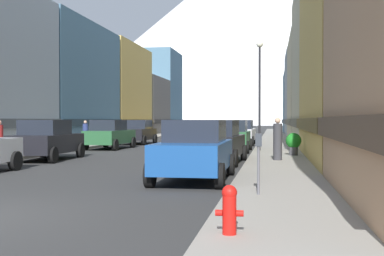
# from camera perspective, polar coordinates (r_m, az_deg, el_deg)

# --- Properties ---
(sidewalk_left) EXTENTS (2.50, 100.00, 0.15)m
(sidewalk_left) POSITION_cam_1_polar(r_m,az_deg,el_deg) (44.77, -6.79, -1.27)
(sidewalk_left) COLOR gray
(sidewalk_left) RESTS_ON ground
(sidewalk_right) EXTENTS (2.50, 100.00, 0.15)m
(sidewalk_right) POSITION_cam_1_polar(r_m,az_deg,el_deg) (43.04, 9.43, -1.37)
(sidewalk_right) COLOR gray
(sidewalk_right) RESTS_ON ground
(storefront_left_2) EXTENTS (9.85, 12.67, 9.30)m
(storefront_left_2) POSITION_cam_1_polar(r_m,az_deg,el_deg) (41.40, -17.18, 4.63)
(storefront_left_2) COLOR slate
(storefront_left_2) RESTS_ON ground
(storefront_left_3) EXTENTS (9.40, 11.69, 9.45)m
(storefront_left_3) POSITION_cam_1_polar(r_m,az_deg,el_deg) (52.86, -10.89, 3.92)
(storefront_left_3) COLOR #D8B259
(storefront_left_3) RESTS_ON ground
(storefront_left_4) EXTENTS (7.13, 9.81, 7.05)m
(storefront_left_4) POSITION_cam_1_polar(r_m,az_deg,el_deg) (63.18, -6.41, 2.37)
(storefront_left_4) COLOR #66605B
(storefront_left_4) RESTS_ON ground
(storefront_left_5) EXTENTS (7.15, 8.98, 11.57)m
(storefront_left_5) POSITION_cam_1_polar(r_m,az_deg,el_deg) (72.38, -4.41, 3.94)
(storefront_left_5) COLOR slate
(storefront_left_5) RESTS_ON ground
(storefront_right_1) EXTENTS (6.55, 13.05, 10.23)m
(storefront_right_1) POSITION_cam_1_polar(r_m,az_deg,el_deg) (22.53, 21.04, 8.94)
(storefront_right_1) COLOR #D8B259
(storefront_right_1) RESTS_ON ground
(storefront_right_2) EXTENTS (7.42, 11.51, 10.57)m
(storefront_right_2) POSITION_cam_1_polar(r_m,az_deg,el_deg) (34.69, 17.54, 6.39)
(storefront_right_2) COLOR beige
(storefront_right_2) RESTS_ON ground
(storefront_right_3) EXTENTS (6.57, 12.80, 9.26)m
(storefront_right_3) POSITION_cam_1_polar(r_m,az_deg,el_deg) (47.11, 14.78, 4.16)
(storefront_right_3) COLOR beige
(storefront_right_3) RESTS_ON ground
(storefront_right_4) EXTENTS (7.37, 11.32, 9.51)m
(storefront_right_4) POSITION_cam_1_polar(r_m,az_deg,el_deg) (59.35, 14.01, 3.60)
(storefront_right_4) COLOR #99A5B2
(storefront_right_4) RESTS_ON ground
(storefront_right_5) EXTENTS (7.17, 9.22, 8.10)m
(storefront_right_5) POSITION_cam_1_polar(r_m,az_deg,el_deg) (70.03, 13.18, 2.62)
(storefront_right_5) COLOR slate
(storefront_right_5) RESTS_ON ground
(car_left_1) EXTENTS (2.23, 4.47, 1.78)m
(car_left_1) POSITION_cam_1_polar(r_m,az_deg,el_deg) (23.05, -16.14, -1.30)
(car_left_1) COLOR black
(car_left_1) RESTS_ON ground
(car_left_2) EXTENTS (2.21, 4.47, 1.78)m
(car_left_2) POSITION_cam_1_polar(r_m,az_deg,el_deg) (31.07, -9.33, -0.72)
(car_left_2) COLOR #265933
(car_left_2) RESTS_ON ground
(car_left_3) EXTENTS (2.08, 4.41, 1.78)m
(car_left_3) POSITION_cam_1_polar(r_m,az_deg,el_deg) (37.20, -6.19, -0.44)
(car_left_3) COLOR black
(car_left_3) RESTS_ON ground
(car_right_0) EXTENTS (2.06, 4.40, 1.78)m
(car_right_0) POSITION_cam_1_polar(r_m,az_deg,el_deg) (14.67, 0.32, -2.51)
(car_right_0) COLOR #19478C
(car_right_0) RESTS_ON ground
(car_right_1) EXTENTS (2.25, 4.48, 1.78)m
(car_right_1) POSITION_cam_1_polar(r_m,az_deg,el_deg) (20.51, 2.85, -1.53)
(car_right_1) COLOR black
(car_right_1) RESTS_ON ground
(car_right_2) EXTENTS (2.08, 4.41, 1.78)m
(car_right_2) POSITION_cam_1_polar(r_m,az_deg,el_deg) (28.20, 4.58, -0.87)
(car_right_2) COLOR #265933
(car_right_2) RESTS_ON ground
(car_right_3) EXTENTS (2.19, 4.46, 1.78)m
(car_right_3) POSITION_cam_1_polar(r_m,az_deg,el_deg) (35.98, 5.58, -0.49)
(car_right_3) COLOR silver
(car_right_3) RESTS_ON ground
(car_driving_0) EXTENTS (2.06, 4.40, 1.78)m
(car_driving_0) POSITION_cam_1_polar(r_m,az_deg,el_deg) (46.14, -0.38, -0.18)
(car_driving_0) COLOR #B28419
(car_driving_0) RESTS_ON ground
(fire_hydrant_near) EXTENTS (0.40, 0.22, 0.70)m
(fire_hydrant_near) POSITION_cam_1_polar(r_m,az_deg,el_deg) (7.21, 4.27, -9.06)
(fire_hydrant_near) COLOR red
(fire_hydrant_near) RESTS_ON sidewalk_right
(parking_meter_near) EXTENTS (0.14, 0.10, 1.33)m
(parking_meter_near) POSITION_cam_1_polar(r_m,az_deg,el_deg) (11.01, 7.57, -3.06)
(parking_meter_near) COLOR #595960
(parking_meter_near) RESTS_ON sidewalk_right
(potted_plant_1) EXTENTS (0.71, 0.71, 1.03)m
(potted_plant_1) POSITION_cam_1_polar(r_m,az_deg,el_deg) (23.56, 11.47, -1.58)
(potted_plant_1) COLOR #4C4C51
(potted_plant_1) RESTS_ON sidewalk_right
(pedestrian_0) EXTENTS (0.36, 0.36, 1.72)m
(pedestrian_0) POSITION_cam_1_polar(r_m,az_deg,el_deg) (20.66, 9.71, -1.40)
(pedestrian_0) COLOR #333338
(pedestrian_0) RESTS_ON sidewalk_right
(pedestrian_2) EXTENTS (0.36, 0.36, 1.60)m
(pedestrian_2) POSITION_cam_1_polar(r_m,az_deg,el_deg) (34.03, -12.03, -0.61)
(pedestrian_2) COLOR navy
(pedestrian_2) RESTS_ON sidewalk_left
(streetlamp_right) EXTENTS (0.36, 0.36, 5.86)m
(streetlamp_right) POSITION_cam_1_polar(r_m,az_deg,el_deg) (27.13, 7.69, 5.58)
(streetlamp_right) COLOR black
(streetlamp_right) RESTS_ON sidewalk_right
(mountain_backdrop) EXTENTS (210.57, 210.57, 90.72)m
(mountain_backdrop) POSITION_cam_1_polar(r_m,az_deg,el_deg) (272.05, 5.60, 10.12)
(mountain_backdrop) COLOR silver
(mountain_backdrop) RESTS_ON ground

